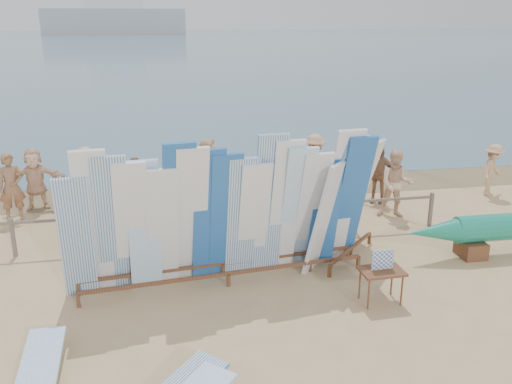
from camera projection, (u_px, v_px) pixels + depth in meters
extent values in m
plane|color=tan|center=(207.00, 306.00, 10.02)|extent=(160.00, 160.00, 0.00)
cube|color=#436478|center=(154.00, 40.00, 129.81)|extent=(320.00, 240.00, 0.02)
cube|color=olive|center=(184.00, 191.00, 16.76)|extent=(40.00, 2.60, 0.01)
cube|color=#999EA3|center=(115.00, 22.00, 175.15)|extent=(45.00, 8.00, 8.00)
cube|color=#726356|center=(193.00, 212.00, 12.58)|extent=(12.00, 0.06, 0.06)
cube|color=#726356|center=(13.00, 238.00, 11.99)|extent=(0.08, 0.08, 0.90)
cube|color=#726356|center=(106.00, 231.00, 12.34)|extent=(0.08, 0.08, 0.90)
cube|color=#726356|center=(194.00, 226.00, 12.69)|extent=(0.08, 0.08, 0.90)
cube|color=#726356|center=(277.00, 220.00, 13.04)|extent=(0.08, 0.08, 0.90)
cube|color=#726356|center=(356.00, 215.00, 13.39)|extent=(0.08, 0.08, 0.90)
cube|color=#726356|center=(431.00, 210.00, 13.74)|extent=(0.08, 0.08, 0.90)
cube|color=brown|center=(228.00, 274.00, 10.70)|extent=(5.67, 0.68, 0.07)
cube|color=brown|center=(223.00, 264.00, 11.14)|extent=(5.67, 0.68, 0.07)
cube|color=white|center=(76.00, 239.00, 9.85)|extent=(0.67, 0.75, 2.51)
cube|color=white|center=(94.00, 225.00, 9.87)|extent=(0.69, 0.94, 2.99)
cube|color=white|center=(113.00, 226.00, 9.98)|extent=(0.70, 0.96, 2.87)
cube|color=white|center=(131.00, 227.00, 10.09)|extent=(0.70, 1.00, 2.74)
cube|color=#98C7F3|center=(144.00, 227.00, 10.16)|extent=(0.66, 0.62, 2.71)
cube|color=white|center=(162.00, 229.00, 10.28)|extent=(0.68, 0.81, 2.55)
cube|color=#235FB1|center=(179.00, 215.00, 10.29)|extent=(0.70, 1.01, 3.03)
cube|color=white|center=(192.00, 217.00, 10.38)|extent=(0.70, 0.98, 2.92)
cube|color=#235FB1|center=(209.00, 217.00, 10.48)|extent=(0.68, 0.79, 2.85)
cube|color=#235FB1|center=(225.00, 218.00, 10.59)|extent=(0.68, 0.78, 2.73)
cube|color=white|center=(241.00, 219.00, 10.69)|extent=(0.67, 0.74, 2.63)
cube|color=white|center=(253.00, 220.00, 10.78)|extent=(0.68, 0.80, 2.50)
cube|color=white|center=(269.00, 206.00, 10.79)|extent=(0.67, 0.70, 3.04)
cube|color=white|center=(284.00, 207.00, 10.90)|extent=(0.68, 0.77, 2.91)
cube|color=#98C7F3|center=(296.00, 210.00, 10.98)|extent=(0.69, 0.90, 2.76)
cube|color=white|center=(311.00, 211.00, 11.09)|extent=(0.69, 0.93, 2.64)
cube|color=#235FB1|center=(325.00, 211.00, 11.19)|extent=(0.66, 0.67, 2.58)
cube|color=white|center=(340.00, 198.00, 11.21)|extent=(0.69, 0.92, 3.05)
cube|color=#235FB1|center=(351.00, 201.00, 11.30)|extent=(0.70, 1.01, 2.91)
cube|color=brown|center=(351.00, 248.00, 11.91)|extent=(1.51, 1.54, 0.06)
cube|color=brown|center=(332.00, 243.00, 12.16)|extent=(1.51, 1.54, 0.06)
cube|color=white|center=(323.00, 219.00, 10.97)|extent=(0.85, 0.85, 2.41)
cube|color=white|center=(334.00, 202.00, 11.29)|extent=(0.96, 0.96, 2.88)
cube|color=white|center=(344.00, 198.00, 11.70)|extent=(0.98, 0.98, 2.76)
cube|color=white|center=(354.00, 195.00, 12.11)|extent=(0.99, 0.99, 2.64)
cube|color=white|center=(361.00, 192.00, 12.46)|extent=(1.00, 1.00, 2.53)
cube|color=brown|center=(471.00, 249.00, 12.07)|extent=(0.52, 0.62, 0.37)
cone|color=#1A8F70|center=(435.00, 232.00, 11.77)|extent=(1.24, 0.58, 0.57)
cube|color=brown|center=(382.00, 271.00, 9.99)|extent=(0.81, 0.59, 0.05)
cube|color=white|center=(383.00, 260.00, 9.92)|extent=(0.42, 0.04, 0.37)
cube|color=red|center=(161.00, 222.00, 13.26)|extent=(0.68, 0.65, 0.05)
cube|color=red|center=(158.00, 208.00, 13.38)|extent=(0.60, 0.31, 0.57)
cube|color=red|center=(262.00, 207.00, 14.25)|extent=(0.77, 0.75, 0.05)
cube|color=red|center=(256.00, 194.00, 14.35)|extent=(0.60, 0.43, 0.58)
cube|color=red|center=(283.00, 203.00, 13.82)|extent=(0.70, 0.92, 0.60)
cube|color=red|center=(277.00, 185.00, 13.98)|extent=(0.52, 0.31, 0.37)
imported|color=#8C6042|center=(313.00, 180.00, 14.79)|extent=(0.68, 0.70, 1.74)
imported|color=#8C6042|center=(137.00, 187.00, 14.30)|extent=(0.86, 1.04, 1.65)
imported|color=tan|center=(287.00, 178.00, 14.79)|extent=(0.93, 0.96, 1.85)
imported|color=tan|center=(492.00, 170.00, 16.07)|extent=(1.05, 0.96, 1.57)
imported|color=tan|center=(87.00, 178.00, 14.99)|extent=(0.98, 1.21, 1.75)
imported|color=#8C6042|center=(378.00, 174.00, 15.45)|extent=(1.06, 0.90, 1.69)
imported|color=#8C6042|center=(12.00, 187.00, 14.05)|extent=(0.74, 0.54, 1.81)
imported|color=tan|center=(314.00, 164.00, 16.20)|extent=(0.92, 1.28, 1.84)
imported|color=beige|center=(108.00, 189.00, 14.20)|extent=(0.84, 0.83, 1.64)
imported|color=beige|center=(208.00, 168.00, 15.90)|extent=(0.94, 1.73, 1.78)
imported|color=beige|center=(396.00, 184.00, 14.30)|extent=(0.98, 0.70, 1.82)
imported|color=beige|center=(35.00, 179.00, 14.94)|extent=(1.65, 0.70, 1.72)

